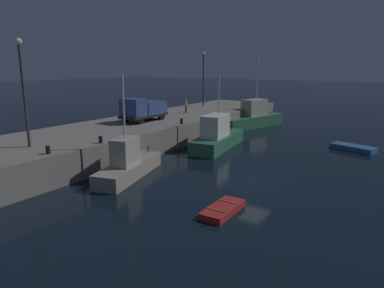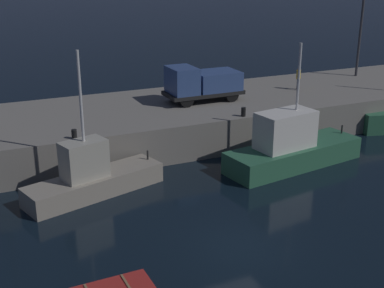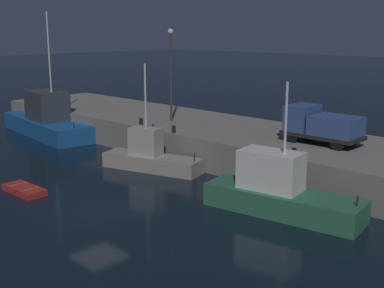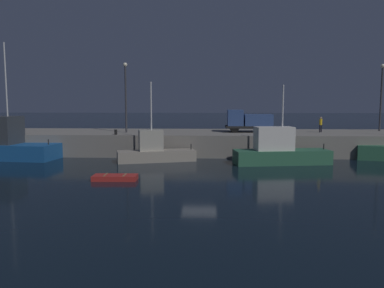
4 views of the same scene
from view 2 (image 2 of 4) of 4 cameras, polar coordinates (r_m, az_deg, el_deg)
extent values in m
plane|color=black|center=(21.87, 5.37, -11.10)|extent=(320.00, 320.00, 0.00)
cube|color=gray|center=(33.47, -6.53, 2.00)|extent=(57.43, 9.40, 2.21)
cube|color=gray|center=(26.56, -10.51, -4.34)|extent=(7.33, 3.84, 1.02)
cube|color=#ADA899|center=(25.79, -11.67, -1.67)|extent=(2.41, 1.80, 1.88)
cylinder|color=silver|center=(24.88, -12.05, 5.05)|extent=(0.14, 0.14, 4.34)
cylinder|color=#262626|center=(27.90, -4.85, -1.20)|extent=(0.10, 0.10, 0.50)
cube|color=#2D6647|center=(30.19, 10.99, -1.19)|extent=(8.63, 3.72, 1.23)
cube|color=silver|center=(29.17, 10.13, 1.53)|extent=(3.48, 2.22, 2.05)
cylinder|color=silver|center=(28.93, 11.54, 7.14)|extent=(0.14, 0.14, 3.65)
cylinder|color=#262626|center=(32.59, 16.00, 1.56)|extent=(0.10, 0.10, 0.50)
cube|color=olive|center=(19.10, -7.13, -14.82)|extent=(0.11, 1.16, 0.04)
cylinder|color=#38383D|center=(43.91, 17.85, 11.51)|extent=(0.20, 0.20, 6.94)
cylinder|color=black|center=(33.21, -0.58, 4.78)|extent=(0.90, 0.29, 0.90)
cylinder|color=black|center=(34.90, -1.86, 5.50)|extent=(0.90, 0.29, 0.90)
cylinder|color=black|center=(34.61, 4.36, 5.34)|extent=(0.90, 0.29, 0.90)
cylinder|color=black|center=(36.24, 2.91, 6.02)|extent=(0.90, 0.29, 0.90)
cube|color=black|center=(34.68, 1.24, 5.63)|extent=(5.10, 2.30, 0.25)
cube|color=#334C84|center=(33.84, -1.09, 6.96)|extent=(1.64, 2.28, 1.68)
cube|color=#334C84|center=(34.91, 2.61, 6.94)|extent=(2.97, 2.29, 1.21)
cylinder|color=black|center=(38.41, 11.41, 6.34)|extent=(0.13, 0.13, 0.78)
cylinder|color=black|center=(38.71, 11.50, 6.43)|extent=(0.13, 0.13, 0.78)
cylinder|color=yellow|center=(38.41, 11.52, 7.42)|extent=(0.42, 0.42, 0.64)
sphere|color=tan|center=(38.32, 11.57, 8.06)|extent=(0.19, 0.19, 0.19)
cylinder|color=black|center=(28.01, -12.70, 1.05)|extent=(0.28, 0.28, 0.50)
cylinder|color=black|center=(31.42, 5.62, 3.49)|extent=(0.28, 0.28, 0.54)
camera|label=1|loc=(13.94, -79.67, -10.98)|focal=32.37mm
camera|label=3|loc=(30.62, 62.83, 5.94)|focal=46.90mm
camera|label=4|loc=(16.13, 104.92, -26.85)|focal=36.12mm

